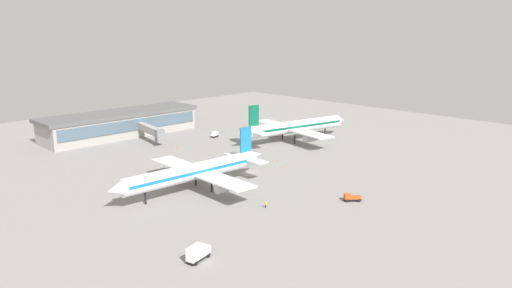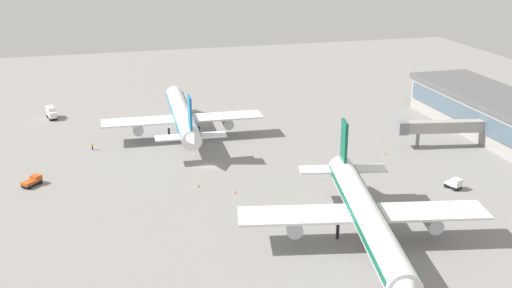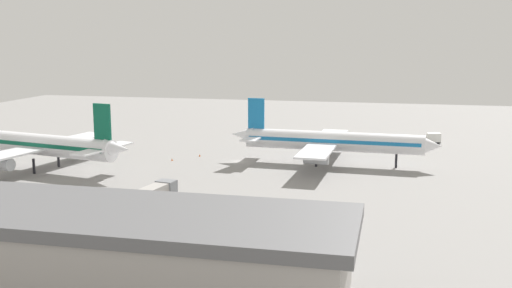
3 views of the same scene
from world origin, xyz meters
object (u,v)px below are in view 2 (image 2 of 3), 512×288
at_px(airplane_at_gate, 366,215).
at_px(catering_truck, 51,113).
at_px(ground_crew_worker, 92,146).
at_px(pushback_tractor, 33,181).
at_px(safety_cone_near_gate, 386,153).
at_px(safety_cone_mid_apron, 235,192).
at_px(baggage_tug, 454,184).
at_px(airplane_taxiing, 182,115).
at_px(safety_cone_far_side, 198,186).

xyz_separation_m(airplane_at_gate, catering_truck, (92.62, 55.02, -4.27)).
bearing_deg(ground_crew_worker, pushback_tractor, 129.23).
bearing_deg(ground_crew_worker, safety_cone_near_gate, -125.64).
bearing_deg(safety_cone_near_gate, safety_cone_mid_apron, 108.18).
distance_m(pushback_tractor, ground_crew_worker, 23.38).
height_order(baggage_tug, pushback_tractor, baggage_tug).
xyz_separation_m(pushback_tractor, ground_crew_worker, (19.71, -12.59, -0.12)).
height_order(airplane_taxiing, safety_cone_far_side, airplane_taxiing).
relative_size(airplane_at_gate, pushback_tractor, 11.76).
bearing_deg(safety_cone_mid_apron, baggage_tug, -101.96).
bearing_deg(pushback_tractor, baggage_tug, -64.63).
bearing_deg(safety_cone_far_side, airplane_at_gate, -144.93).
bearing_deg(safety_cone_far_side, pushback_tractor, 73.71).
xyz_separation_m(airplane_at_gate, baggage_tug, (18.15, -28.63, -4.81)).
bearing_deg(baggage_tug, airplane_at_gate, -78.17).
xyz_separation_m(airplane_taxiing, safety_cone_near_gate, (-26.11, -45.20, -5.41)).
distance_m(ground_crew_worker, safety_cone_far_side, 36.41).
height_order(baggage_tug, ground_crew_worker, baggage_tug).
relative_size(baggage_tug, safety_cone_far_side, 6.11).
xyz_separation_m(airplane_taxiing, baggage_tug, (-48.87, -49.76, -4.55)).
bearing_deg(airplane_at_gate, pushback_tractor, -115.73).
height_order(airplane_at_gate, catering_truck, airplane_at_gate).
distance_m(airplane_at_gate, safety_cone_far_side, 40.45).
height_order(airplane_taxiing, safety_cone_near_gate, airplane_taxiing).
distance_m(airplane_taxiing, pushback_tractor, 43.46).
bearing_deg(pushback_tractor, ground_crew_worker, 8.80).
xyz_separation_m(baggage_tug, safety_cone_mid_apron, (9.51, 44.89, -0.86)).
height_order(airplane_taxiing, catering_truck, airplane_taxiing).
xyz_separation_m(pushback_tractor, safety_cone_near_gate, (-1.76, -80.89, -0.67)).
xyz_separation_m(baggage_tug, ground_crew_worker, (44.22, 72.85, -0.31)).
relative_size(airplane_at_gate, airplane_taxiing, 1.04).
bearing_deg(catering_truck, baggage_tug, 34.84).
bearing_deg(catering_truck, airplane_taxiing, 39.45).
xyz_separation_m(catering_truck, safety_cone_mid_apron, (-64.96, -38.77, -1.40)).
height_order(safety_cone_near_gate, safety_cone_far_side, same).
distance_m(airplane_at_gate, baggage_tug, 34.24).
distance_m(pushback_tractor, safety_cone_near_gate, 80.91).
distance_m(baggage_tug, safety_cone_far_side, 53.68).
height_order(airplane_at_gate, baggage_tug, airplane_at_gate).
bearing_deg(airplane_at_gate, baggage_tug, 133.53).
xyz_separation_m(airplane_at_gate, safety_cone_mid_apron, (27.66, 16.25, -5.67)).
relative_size(ground_crew_worker, safety_cone_mid_apron, 2.78).
bearing_deg(safety_cone_near_gate, baggage_tug, -168.68).
height_order(ground_crew_worker, safety_cone_far_side, ground_crew_worker).
height_order(baggage_tug, safety_cone_mid_apron, baggage_tug).
relative_size(ground_crew_worker, safety_cone_near_gate, 2.78).
relative_size(airplane_at_gate, safety_cone_far_side, 89.37).
bearing_deg(safety_cone_mid_apron, safety_cone_far_side, 52.84).
height_order(airplane_taxiing, baggage_tug, airplane_taxiing).
bearing_deg(baggage_tug, pushback_tractor, -126.54).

